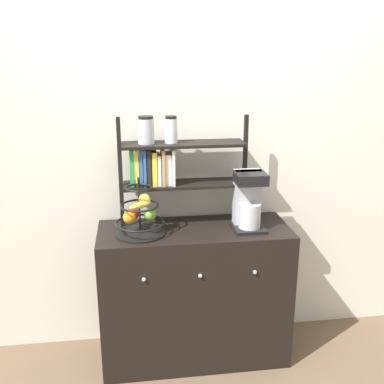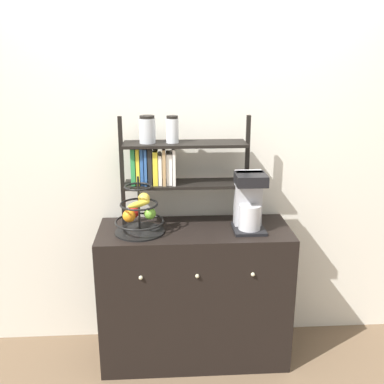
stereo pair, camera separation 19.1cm
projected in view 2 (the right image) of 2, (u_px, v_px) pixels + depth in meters
ground_plane at (197, 377)px, 2.76m from camera, size 12.00×12.00×0.00m
wall_back at (192, 152)px, 2.86m from camera, size 7.00×0.05×2.60m
sideboard at (194, 294)px, 2.85m from camera, size 1.17×0.48×0.89m
coffee_maker at (249, 202)px, 2.67m from camera, size 0.19×0.21×0.35m
fruit_stand at (139, 214)px, 2.64m from camera, size 0.29×0.29×0.34m
shelf_hutch at (167, 160)px, 2.69m from camera, size 0.78×0.20×0.67m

